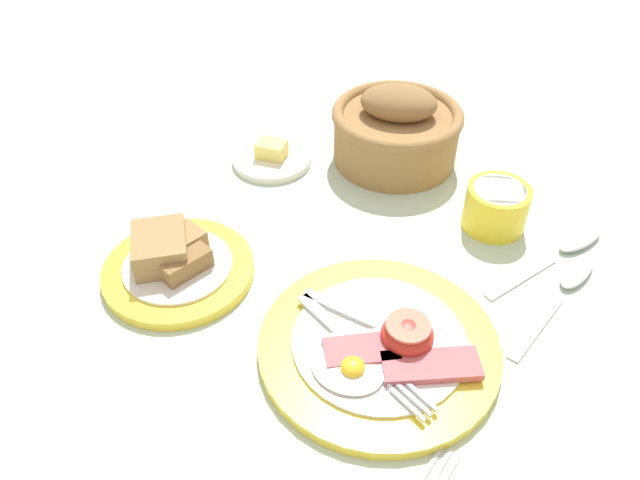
{
  "coord_description": "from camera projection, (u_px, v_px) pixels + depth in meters",
  "views": [
    {
      "loc": [
        0.22,
        -0.37,
        0.5
      ],
      "look_at": [
        -0.05,
        0.1,
        0.02
      ],
      "focal_mm": 35.0,
      "sensor_mm": 36.0,
      "label": 1
    }
  ],
  "objects": [
    {
      "name": "ground_plane",
      "position": [
        314.0,
        322.0,
        0.65
      ],
      "size": [
        3.0,
        3.0,
        0.0
      ],
      "primitive_type": "plane",
      "color": "#B7CCB7"
    },
    {
      "name": "breakfast_plate",
      "position": [
        379.0,
        349.0,
        0.62
      ],
      "size": [
        0.24,
        0.24,
        0.04
      ],
      "color": "yellow",
      "rests_on": "ground_plane"
    },
    {
      "name": "bread_plate",
      "position": [
        174.0,
        262.0,
        0.7
      ],
      "size": [
        0.17,
        0.17,
        0.05
      ],
      "color": "yellow",
      "rests_on": "ground_plane"
    },
    {
      "name": "sugar_cup",
      "position": [
        496.0,
        206.0,
        0.75
      ],
      "size": [
        0.08,
        0.08,
        0.06
      ],
      "color": "yellow",
      "rests_on": "ground_plane"
    },
    {
      "name": "bread_basket",
      "position": [
        396.0,
        129.0,
        0.85
      ],
      "size": [
        0.18,
        0.18,
        0.11
      ],
      "color": "olive",
      "rests_on": "ground_plane"
    },
    {
      "name": "butter_dish",
      "position": [
        272.0,
        157.0,
        0.87
      ],
      "size": [
        0.11,
        0.11,
        0.03
      ],
      "color": "silver",
      "rests_on": "ground_plane"
    },
    {
      "name": "teaspoon_by_saucer",
      "position": [
        565.0,
        249.0,
        0.73
      ],
      "size": [
        0.1,
        0.18,
        0.01
      ],
      "rotation": [
        0.0,
        0.0,
        1.13
      ],
      "color": "silver",
      "rests_on": "ground_plane"
    },
    {
      "name": "teaspoon_near_cup",
      "position": [
        567.0,
        285.0,
        0.69
      ],
      "size": [
        0.05,
        0.19,
        0.01
      ],
      "rotation": [
        0.0,
        0.0,
        1.39
      ],
      "color": "silver",
      "rests_on": "ground_plane"
    }
  ]
}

